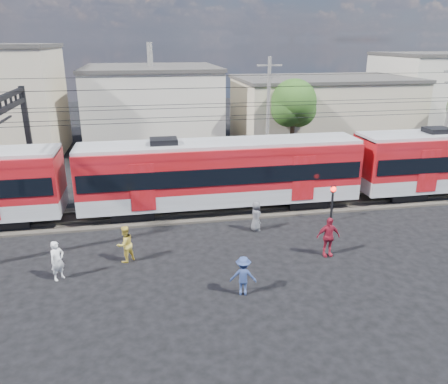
# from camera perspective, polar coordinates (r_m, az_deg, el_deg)

# --- Properties ---
(ground) EXTENTS (120.00, 120.00, 0.00)m
(ground) POSITION_cam_1_polar(r_m,az_deg,el_deg) (18.70, 0.20, -11.61)
(ground) COLOR black
(ground) RESTS_ON ground
(track_bed) EXTENTS (70.00, 3.40, 0.12)m
(track_bed) POSITION_cam_1_polar(r_m,az_deg,el_deg) (25.78, -3.13, -2.47)
(track_bed) COLOR #2D2823
(track_bed) RESTS_ON ground
(rail_near) EXTENTS (70.00, 0.12, 0.12)m
(rail_near) POSITION_cam_1_polar(r_m,az_deg,el_deg) (25.04, -2.90, -2.84)
(rail_near) COLOR #59544C
(rail_near) RESTS_ON track_bed
(rail_far) EXTENTS (70.00, 0.12, 0.12)m
(rail_far) POSITION_cam_1_polar(r_m,az_deg,el_deg) (26.43, -3.35, -1.63)
(rail_far) COLOR #59544C
(rail_far) RESTS_ON track_bed
(commuter_train) EXTENTS (50.30, 3.08, 4.17)m
(commuter_train) POSITION_cam_1_polar(r_m,az_deg,el_deg) (25.22, 0.07, 2.70)
(commuter_train) COLOR black
(commuter_train) RESTS_ON ground
(catenary) EXTENTS (70.00, 9.30, 7.52)m
(catenary) POSITION_cam_1_polar(r_m,az_deg,el_deg) (24.83, -23.73, 7.31)
(catenary) COLOR black
(catenary) RESTS_ON ground
(building_midwest) EXTENTS (12.24, 12.24, 7.30)m
(building_midwest) POSITION_cam_1_polar(r_m,az_deg,el_deg) (43.18, -9.31, 11.12)
(building_midwest) COLOR beige
(building_midwest) RESTS_ON ground
(building_mideast) EXTENTS (16.32, 10.20, 6.30)m
(building_mideast) POSITION_cam_1_polar(r_m,az_deg,el_deg) (43.72, 12.65, 10.34)
(building_mideast) COLOR #BDAE91
(building_mideast) RESTS_ON ground
(building_east) EXTENTS (10.20, 10.20, 8.30)m
(building_east) POSITION_cam_1_polar(r_m,az_deg,el_deg) (53.91, 25.17, 11.71)
(building_east) COLOR beige
(building_east) RESTS_ON ground
(utility_pole_mid) EXTENTS (1.80, 0.24, 8.50)m
(utility_pole_mid) POSITION_cam_1_polar(r_m,az_deg,el_deg) (32.45, 5.77, 10.20)
(utility_pole_mid) COLOR slate
(utility_pole_mid) RESTS_ON ground
(utility_pole_east) EXTENTS (1.80, 0.24, 8.00)m
(utility_pole_east) POSITION_cam_1_polar(r_m,az_deg,el_deg) (37.99, 27.21, 9.13)
(utility_pole_east) COLOR slate
(utility_pole_east) RESTS_ON ground
(tree_near) EXTENTS (3.82, 3.64, 6.72)m
(tree_near) POSITION_cam_1_polar(r_m,az_deg,el_deg) (36.32, 9.33, 11.21)
(tree_near) COLOR #382619
(tree_near) RESTS_ON ground
(pedestrian_a) EXTENTS (0.74, 0.73, 1.73)m
(pedestrian_a) POSITION_cam_1_polar(r_m,az_deg,el_deg) (19.74, -20.93, -8.36)
(pedestrian_a) COLOR white
(pedestrian_a) RESTS_ON ground
(pedestrian_b) EXTENTS (1.06, 1.03, 1.73)m
(pedestrian_b) POSITION_cam_1_polar(r_m,az_deg,el_deg) (20.35, -12.80, -6.65)
(pedestrian_b) COLOR gold
(pedestrian_b) RESTS_ON ground
(pedestrian_c) EXTENTS (1.16, 0.83, 1.63)m
(pedestrian_c) POSITION_cam_1_polar(r_m,az_deg,el_deg) (17.49, 2.52, -10.88)
(pedestrian_c) COLOR navy
(pedestrian_c) RESTS_ON ground
(pedestrian_d) EXTENTS (1.13, 0.48, 1.91)m
(pedestrian_d) POSITION_cam_1_polar(r_m,az_deg,el_deg) (20.90, 13.44, -5.71)
(pedestrian_d) COLOR maroon
(pedestrian_d) RESTS_ON ground
(pedestrian_e) EXTENTS (0.58, 0.83, 1.63)m
(pedestrian_e) POSITION_cam_1_polar(r_m,az_deg,el_deg) (23.07, 4.19, -3.15)
(pedestrian_e) COLOR #4E4F53
(pedestrian_e) RESTS_ON ground
(crossing_signal) EXTENTS (0.30, 0.30, 2.09)m
(crossing_signal) POSITION_cam_1_polar(r_m,az_deg,el_deg) (24.66, 14.00, -0.61)
(crossing_signal) COLOR black
(crossing_signal) RESTS_ON ground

